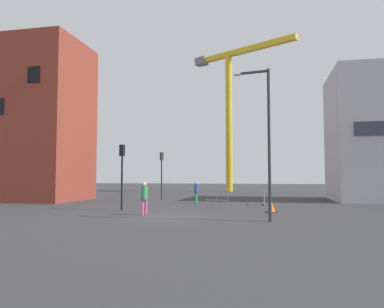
{
  "coord_description": "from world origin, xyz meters",
  "views": [
    {
      "loc": [
        5.53,
        -18.46,
        2.13
      ],
      "look_at": [
        0.0,
        7.91,
        3.74
      ],
      "focal_mm": 34.18,
      "sensor_mm": 36.0,
      "label": 1
    }
  ],
  "objects_px": {
    "construction_crane": "(231,96)",
    "streetlamp_tall": "(265,131)",
    "pedestrian_waiting": "(144,196)",
    "traffic_cone_orange": "(271,207)",
    "traffic_light_island": "(122,166)",
    "pedestrian_walking": "(196,191)",
    "traffic_light_near": "(162,168)"
  },
  "relations": [
    {
      "from": "construction_crane",
      "to": "traffic_light_near",
      "type": "bearing_deg",
      "value": -103.25
    },
    {
      "from": "traffic_cone_orange",
      "to": "pedestrian_walking",
      "type": "bearing_deg",
      "value": 133.04
    },
    {
      "from": "pedestrian_waiting",
      "to": "traffic_cone_orange",
      "type": "distance_m",
      "value": 7.42
    },
    {
      "from": "pedestrian_walking",
      "to": "traffic_light_island",
      "type": "bearing_deg",
      "value": -116.01
    },
    {
      "from": "construction_crane",
      "to": "traffic_cone_orange",
      "type": "distance_m",
      "value": 30.91
    },
    {
      "from": "streetlamp_tall",
      "to": "traffic_light_near",
      "type": "bearing_deg",
      "value": 123.84
    },
    {
      "from": "pedestrian_waiting",
      "to": "streetlamp_tall",
      "type": "bearing_deg",
      "value": -13.09
    },
    {
      "from": "construction_crane",
      "to": "pedestrian_waiting",
      "type": "bearing_deg",
      "value": -93.16
    },
    {
      "from": "traffic_cone_orange",
      "to": "traffic_light_near",
      "type": "bearing_deg",
      "value": 135.57
    },
    {
      "from": "traffic_light_near",
      "to": "pedestrian_waiting",
      "type": "height_order",
      "value": "traffic_light_near"
    },
    {
      "from": "streetlamp_tall",
      "to": "construction_crane",
      "type": "bearing_deg",
      "value": 98.53
    },
    {
      "from": "construction_crane",
      "to": "pedestrian_walking",
      "type": "relative_size",
      "value": 11.73
    },
    {
      "from": "streetlamp_tall",
      "to": "traffic_light_island",
      "type": "xyz_separation_m",
      "value": [
        -8.7,
        3.61,
        -1.54
      ]
    },
    {
      "from": "traffic_light_island",
      "to": "pedestrian_waiting",
      "type": "bearing_deg",
      "value": -43.59
    },
    {
      "from": "pedestrian_walking",
      "to": "pedestrian_waiting",
      "type": "distance_m",
      "value": 9.01
    },
    {
      "from": "streetlamp_tall",
      "to": "traffic_light_island",
      "type": "relative_size",
      "value": 1.78
    },
    {
      "from": "traffic_light_island",
      "to": "pedestrian_walking",
      "type": "height_order",
      "value": "traffic_light_island"
    },
    {
      "from": "traffic_light_island",
      "to": "traffic_cone_orange",
      "type": "relative_size",
      "value": 6.25
    },
    {
      "from": "streetlamp_tall",
      "to": "traffic_cone_orange",
      "type": "bearing_deg",
      "value": 86.22
    },
    {
      "from": "construction_crane",
      "to": "traffic_light_near",
      "type": "height_order",
      "value": "construction_crane"
    },
    {
      "from": "construction_crane",
      "to": "pedestrian_walking",
      "type": "bearing_deg",
      "value": -91.46
    },
    {
      "from": "construction_crane",
      "to": "traffic_cone_orange",
      "type": "height_order",
      "value": "construction_crane"
    },
    {
      "from": "traffic_light_island",
      "to": "traffic_cone_orange",
      "type": "height_order",
      "value": "traffic_light_island"
    },
    {
      "from": "construction_crane",
      "to": "pedestrian_waiting",
      "type": "height_order",
      "value": "construction_crane"
    },
    {
      "from": "construction_crane",
      "to": "streetlamp_tall",
      "type": "distance_m",
      "value": 33.61
    },
    {
      "from": "pedestrian_walking",
      "to": "pedestrian_waiting",
      "type": "height_order",
      "value": "pedestrian_waiting"
    },
    {
      "from": "traffic_light_island",
      "to": "pedestrian_walking",
      "type": "relative_size",
      "value": 2.44
    },
    {
      "from": "construction_crane",
      "to": "pedestrian_waiting",
      "type": "xyz_separation_m",
      "value": [
        -1.69,
        -30.56,
        -12.04
      ]
    },
    {
      "from": "traffic_light_near",
      "to": "construction_crane",
      "type": "bearing_deg",
      "value": 76.75
    },
    {
      "from": "streetlamp_tall",
      "to": "traffic_light_near",
      "type": "height_order",
      "value": "streetlamp_tall"
    },
    {
      "from": "traffic_light_island",
      "to": "pedestrian_waiting",
      "type": "xyz_separation_m",
      "value": [
        2.2,
        -2.1,
        -1.69
      ]
    },
    {
      "from": "traffic_light_island",
      "to": "pedestrian_walking",
      "type": "bearing_deg",
      "value": 63.99
    }
  ]
}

